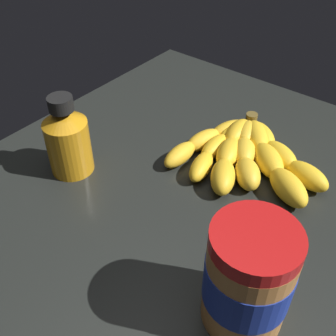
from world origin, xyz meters
TOP-DOWN VIEW (x-y plane):
  - ground_plane at (0.00, 0.00)cm, footprint 73.90×63.53cm
  - banana_bunch at (-11.39, 3.71)cm, footprint 20.34×23.31cm
  - peanut_butter_jar at (11.93, 16.85)cm, footprint 9.01×9.01cm
  - honey_bottle at (6.94, -16.42)cm, footprint 6.58×6.58cm

SIDE VIEW (x-z plane):
  - ground_plane at x=0.00cm, z-range -4.46..0.00cm
  - banana_bunch at x=-11.39cm, z-range -0.16..3.62cm
  - honey_bottle at x=6.94cm, z-range -0.69..12.08cm
  - peanut_butter_jar at x=11.93cm, z-range -0.09..13.19cm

